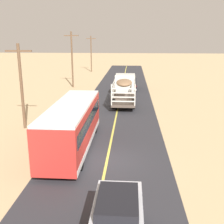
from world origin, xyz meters
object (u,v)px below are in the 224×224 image
(car_far, at_px, (130,82))
(power_pole_near, at_px, (21,84))
(bus, at_px, (72,125))
(power_pole_far, at_px, (91,53))
(livestock_truck, at_px, (125,86))
(power_pole_mid, at_px, (72,58))

(car_far, height_order, power_pole_near, power_pole_near)
(bus, relative_size, power_pole_far, 1.27)
(livestock_truck, height_order, power_pole_mid, power_pole_mid)
(bus, relative_size, power_pole_mid, 1.19)
(livestock_truck, relative_size, bus, 0.97)
(livestock_truck, height_order, car_far, livestock_truck)
(power_pole_near, bearing_deg, car_far, 64.55)
(bus, relative_size, car_far, 2.16)
(power_pole_mid, bearing_deg, livestock_truck, -44.92)
(livestock_truck, distance_m, bus, 16.08)
(power_pole_near, xyz_separation_m, power_pole_mid, (0.00, 19.95, 0.65))
(livestock_truck, relative_size, car_far, 2.10)
(car_far, bearing_deg, bus, -99.48)
(bus, bearing_deg, livestock_truck, 78.51)
(bus, distance_m, power_pole_near, 6.88)
(car_far, distance_m, power_pole_mid, 9.63)
(bus, bearing_deg, power_pole_mid, 102.00)
(power_pole_near, bearing_deg, livestock_truck, 54.49)
(car_far, distance_m, power_pole_near, 20.96)
(power_pole_far, bearing_deg, power_pole_near, -90.00)
(bus, height_order, car_far, bus)
(car_far, bearing_deg, livestock_truck, -94.92)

